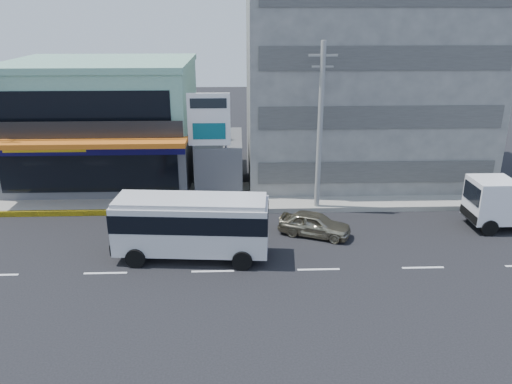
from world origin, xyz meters
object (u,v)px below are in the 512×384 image
at_px(utility_pole_near, 320,128).
at_px(motorcycle_rider, 141,224).
at_px(satellite_dish, 219,140).
at_px(billboard, 209,126).
at_px(minibus, 192,222).
at_px(concrete_building, 360,78).
at_px(sedan, 315,224).
at_px(shop_building, 106,125).

xyz_separation_m(utility_pole_near, motorcycle_rider, (-10.00, -3.39, -4.45)).
bearing_deg(satellite_dish, billboard, -105.52).
bearing_deg(motorcycle_rider, minibus, -40.29).
bearing_deg(satellite_dish, concrete_building, 21.80).
relative_size(satellite_dish, sedan, 0.39).
distance_m(minibus, motorcycle_rider, 4.05).
xyz_separation_m(shop_building, motorcycle_rider, (4.00, -9.94, -3.29)).
relative_size(shop_building, utility_pole_near, 1.24).
relative_size(minibus, motorcycle_rider, 3.58).
relative_size(utility_pole_near, sedan, 2.58).
relative_size(billboard, motorcycle_rider, 3.24).
distance_m(shop_building, motorcycle_rider, 11.21).
relative_size(billboard, minibus, 0.90).
bearing_deg(motorcycle_rider, shop_building, 111.93).
distance_m(billboard, sedan, 9.02).
bearing_deg(utility_pole_near, concrete_building, 62.24).
xyz_separation_m(satellite_dish, minibus, (-1.04, -9.50, -1.71)).
relative_size(concrete_building, minibus, 2.10).
relative_size(shop_building, satellite_dish, 8.27).
bearing_deg(billboard, satellite_dish, 74.48).
bearing_deg(utility_pole_near, satellite_dish, 149.04).
relative_size(billboard, sedan, 1.78).
relative_size(shop_building, sedan, 3.19).
xyz_separation_m(concrete_building, motorcycle_rider, (-14.00, -10.99, -6.30)).
relative_size(shop_building, motorcycle_rider, 5.82).
bearing_deg(satellite_dish, motorcycle_rider, -119.78).
distance_m(utility_pole_near, minibus, 9.76).
distance_m(utility_pole_near, sedan, 5.78).
relative_size(shop_building, minibus, 1.63).
bearing_deg(minibus, concrete_building, 50.73).
bearing_deg(satellite_dish, minibus, -96.25).
bearing_deg(billboard, utility_pole_near, -15.48).
distance_m(concrete_building, utility_pole_near, 8.79).
distance_m(satellite_dish, sedan, 9.41).
height_order(shop_building, billboard, shop_building).
xyz_separation_m(billboard, sedan, (5.85, -5.38, -4.27)).
bearing_deg(billboard, concrete_building, 28.92).
relative_size(satellite_dish, utility_pole_near, 0.15).
height_order(satellite_dish, billboard, billboard).
xyz_separation_m(shop_building, sedan, (13.35, -10.12, -3.34)).
bearing_deg(sedan, billboard, 69.98).
height_order(shop_building, concrete_building, concrete_building).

